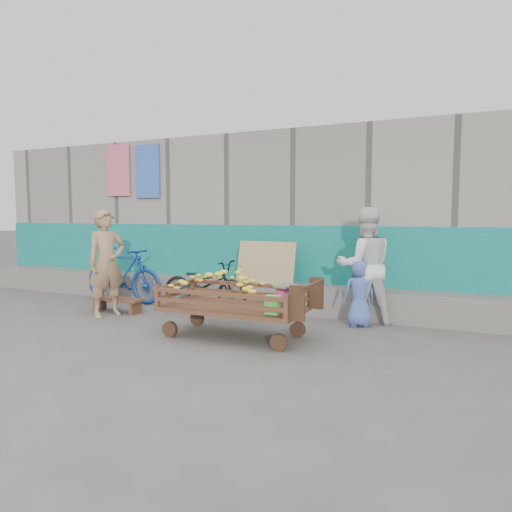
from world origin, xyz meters
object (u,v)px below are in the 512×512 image
at_px(child, 359,293).
at_px(bicycle_dark, 205,285).
at_px(banana_cart, 231,293).
at_px(vendor_man, 107,263).
at_px(bicycle_blue, 123,274).
at_px(bench, 117,302).
at_px(woman, 365,266).

height_order(child, bicycle_dark, child).
bearing_deg(banana_cart, vendor_man, 172.67).
relative_size(child, bicycle_blue, 0.57).
distance_m(banana_cart, vendor_man, 2.36).
height_order(vendor_man, child, vendor_man).
bearing_deg(vendor_man, bench, 37.77).
height_order(woman, bicycle_dark, woman).
height_order(bench, woman, woman).
height_order(woman, bicycle_blue, woman).
distance_m(bicycle_dark, bicycle_blue, 1.65).
xyz_separation_m(woman, child, (-0.03, -0.22, -0.37)).
bearing_deg(vendor_man, woman, -49.08).
bearing_deg(bicycle_dark, vendor_man, 134.14).
relative_size(vendor_man, bicycle_blue, 0.99).
distance_m(banana_cart, child, 1.86).
bearing_deg(woman, vendor_man, -7.41).
xyz_separation_m(banana_cart, bench, (-2.40, 0.59, -0.40)).
bearing_deg(vendor_man, bicycle_blue, 52.39).
height_order(banana_cart, vendor_man, vendor_man).
bearing_deg(bicycle_dark, woman, -89.16).
bearing_deg(banana_cart, bicycle_dark, 131.37).
distance_m(vendor_man, bicycle_blue, 1.18).
bearing_deg(vendor_man, child, -52.07).
bearing_deg(woman, child, 57.36).
height_order(bench, vendor_man, vendor_man).
xyz_separation_m(vendor_man, woman, (3.74, 1.16, 0.01)).
distance_m(banana_cart, woman, 2.05).
distance_m(woman, bicycle_blue, 4.30).
height_order(woman, child, woman).
bearing_deg(bicycle_blue, bicycle_dark, -85.37).
relative_size(child, bicycle_dark, 0.61).
bearing_deg(woman, bench, -11.82).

